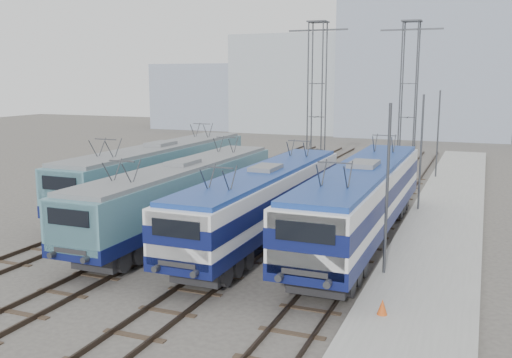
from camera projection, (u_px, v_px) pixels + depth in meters
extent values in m
plane|color=#514C47|center=(170.00, 268.00, 24.04)|extent=(160.00, 160.00, 0.00)
cube|color=#9E9E99|center=(438.00, 241.00, 27.56)|extent=(4.00, 70.00, 0.30)
cube|color=#0E154B|center=(162.00, 183.00, 35.93)|extent=(2.93, 18.51, 0.62)
cube|color=teal|center=(161.00, 163.00, 35.72)|extent=(2.88, 18.51, 1.85)
cube|color=teal|center=(65.00, 192.00, 27.63)|extent=(2.65, 0.72, 2.10)
cube|color=slate|center=(161.00, 147.00, 35.54)|extent=(2.65, 17.77, 0.21)
cube|color=#262628|center=(102.00, 216.00, 30.44)|extent=(2.16, 3.70, 0.69)
cube|color=#262628|center=(206.00, 179.00, 41.70)|extent=(2.16, 3.70, 0.69)
cube|color=#0E154B|center=(184.00, 207.00, 29.48)|extent=(2.77, 17.47, 0.58)
cube|color=teal|center=(183.00, 185.00, 29.28)|extent=(2.72, 17.47, 1.75)
cube|color=teal|center=(75.00, 227.00, 21.64)|extent=(2.50, 0.68, 1.98)
cube|color=slate|center=(183.00, 166.00, 29.11)|extent=(2.50, 16.77, 0.19)
cube|color=#262628|center=(117.00, 252.00, 24.29)|extent=(2.04, 3.49, 0.66)
cube|color=#262628|center=(231.00, 199.00, 34.93)|extent=(2.04, 3.49, 0.66)
cube|color=#0E154B|center=(265.00, 214.00, 27.90)|extent=(2.75, 17.34, 0.58)
cube|color=white|center=(266.00, 191.00, 27.70)|extent=(2.70, 17.34, 1.73)
cube|color=#0E154B|center=(266.00, 192.00, 27.71)|extent=(2.74, 17.36, 0.67)
cube|color=white|center=(181.00, 239.00, 20.12)|extent=(2.48, 0.67, 1.97)
cube|color=navy|center=(266.00, 172.00, 27.53)|extent=(2.48, 16.65, 0.19)
cube|color=#262628|center=(214.00, 264.00, 22.75)|extent=(2.02, 3.47, 0.65)
cube|color=#262628|center=(301.00, 205.00, 33.31)|extent=(2.02, 3.47, 0.65)
cube|color=#0E154B|center=(362.00, 215.00, 27.36)|extent=(2.96, 18.69, 0.62)
cube|color=white|center=(363.00, 190.00, 27.14)|extent=(2.91, 18.69, 1.87)
cube|color=#0E154B|center=(363.00, 191.00, 27.15)|extent=(2.95, 18.71, 0.73)
cube|color=white|center=(308.00, 244.00, 18.97)|extent=(2.67, 0.73, 2.12)
cube|color=navy|center=(364.00, 168.00, 26.96)|extent=(2.67, 17.94, 0.21)
cube|color=#262628|center=(328.00, 271.00, 21.81)|extent=(2.18, 3.74, 0.70)
cube|color=#262628|center=(383.00, 205.00, 33.18)|extent=(2.18, 3.74, 0.70)
cylinder|color=#3F4247|center=(308.00, 104.00, 42.77)|extent=(0.10, 0.10, 12.00)
cylinder|color=#3F4247|center=(322.00, 104.00, 42.37)|extent=(0.10, 0.10, 12.00)
cylinder|color=#3F4247|center=(312.00, 103.00, 43.78)|extent=(0.10, 0.10, 12.00)
cylinder|color=#3F4247|center=(326.00, 103.00, 43.37)|extent=(0.10, 0.10, 12.00)
cube|color=#3F4247|center=(318.00, 30.00, 42.13)|extent=(4.50, 0.12, 0.12)
cylinder|color=#3F4247|center=(400.00, 104.00, 42.21)|extent=(0.10, 0.10, 12.00)
cylinder|color=#3F4247|center=(415.00, 104.00, 41.80)|extent=(0.10, 0.10, 12.00)
cylinder|color=#3F4247|center=(402.00, 104.00, 43.21)|extent=(0.10, 0.10, 12.00)
cylinder|color=#3F4247|center=(417.00, 104.00, 42.81)|extent=(0.10, 0.10, 12.00)
cube|color=#3F4247|center=(412.00, 29.00, 41.56)|extent=(4.50, 0.12, 0.12)
cylinder|color=#3F4247|center=(387.00, 194.00, 22.09)|extent=(0.12, 0.12, 7.00)
cylinder|color=#3F4247|center=(421.00, 155.00, 33.04)|extent=(0.12, 0.12, 7.00)
cylinder|color=#3F4247|center=(438.00, 136.00, 44.00)|extent=(0.12, 0.12, 7.00)
cone|color=#D25219|center=(382.00, 307.00, 18.60)|extent=(0.34, 0.34, 0.52)
cube|color=#A6B0B9|center=(300.00, 84.00, 84.57)|extent=(18.00, 12.00, 14.00)
cube|color=#8E9AB0|center=(427.00, 70.00, 77.60)|extent=(22.00, 14.00, 18.00)
cube|color=#8E9AB0|center=(204.00, 96.00, 90.82)|extent=(14.00, 10.00, 10.00)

